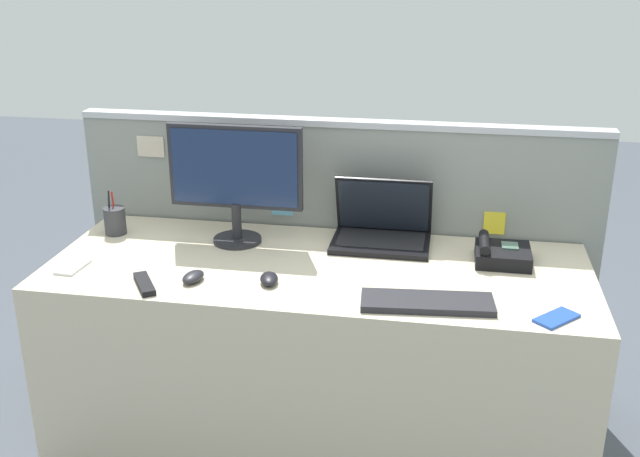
{
  "coord_description": "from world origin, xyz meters",
  "views": [
    {
      "loc": [
        0.44,
        -2.4,
        1.77
      ],
      "look_at": [
        0.0,
        0.05,
        0.83
      ],
      "focal_mm": 42.43,
      "sensor_mm": 36.0,
      "label": 1
    }
  ],
  "objects_px": {
    "desk_phone": "(501,254)",
    "computer_mouse_right_hand": "(193,277)",
    "keyboard_main": "(427,302)",
    "computer_mouse_left_hand": "(269,279)",
    "pen_cup": "(115,221)",
    "desktop_monitor": "(235,175)",
    "laptop": "(382,227)",
    "cell_phone_white_slab": "(73,267)",
    "tv_remote": "(144,284)",
    "cell_phone_blue_case": "(557,318)"
  },
  "relations": [
    {
      "from": "tv_remote",
      "to": "cell_phone_white_slab",
      "type": "bearing_deg",
      "value": 128.79
    },
    {
      "from": "computer_mouse_left_hand",
      "to": "computer_mouse_right_hand",
      "type": "bearing_deg",
      "value": 172.57
    },
    {
      "from": "desk_phone",
      "to": "computer_mouse_left_hand",
      "type": "height_order",
      "value": "desk_phone"
    },
    {
      "from": "pen_cup",
      "to": "tv_remote",
      "type": "xyz_separation_m",
      "value": [
        0.3,
        -0.44,
        -0.04
      ]
    },
    {
      "from": "desktop_monitor",
      "to": "pen_cup",
      "type": "height_order",
      "value": "desktop_monitor"
    },
    {
      "from": "cell_phone_white_slab",
      "to": "keyboard_main",
      "type": "bearing_deg",
      "value": 0.39
    },
    {
      "from": "cell_phone_blue_case",
      "to": "cell_phone_white_slab",
      "type": "distance_m",
      "value": 1.62
    },
    {
      "from": "desk_phone",
      "to": "computer_mouse_left_hand",
      "type": "relative_size",
      "value": 1.92
    },
    {
      "from": "cell_phone_white_slab",
      "to": "cell_phone_blue_case",
      "type": "bearing_deg",
      "value": 0.35
    },
    {
      "from": "computer_mouse_right_hand",
      "to": "cell_phone_blue_case",
      "type": "height_order",
      "value": "computer_mouse_right_hand"
    },
    {
      "from": "computer_mouse_right_hand",
      "to": "pen_cup",
      "type": "xyz_separation_m",
      "value": [
        -0.44,
        0.37,
        0.04
      ]
    },
    {
      "from": "keyboard_main",
      "to": "computer_mouse_left_hand",
      "type": "height_order",
      "value": "computer_mouse_left_hand"
    },
    {
      "from": "computer_mouse_left_hand",
      "to": "cell_phone_white_slab",
      "type": "bearing_deg",
      "value": 165.82
    },
    {
      "from": "computer_mouse_left_hand",
      "to": "pen_cup",
      "type": "xyz_separation_m",
      "value": [
        -0.7,
        0.34,
        0.04
      ]
    },
    {
      "from": "keyboard_main",
      "to": "cell_phone_blue_case",
      "type": "relative_size",
      "value": 2.87
    },
    {
      "from": "computer_mouse_right_hand",
      "to": "cell_phone_blue_case",
      "type": "distance_m",
      "value": 1.17
    },
    {
      "from": "computer_mouse_right_hand",
      "to": "pen_cup",
      "type": "relative_size",
      "value": 0.57
    },
    {
      "from": "keyboard_main",
      "to": "cell_phone_white_slab",
      "type": "height_order",
      "value": "keyboard_main"
    },
    {
      "from": "computer_mouse_right_hand",
      "to": "pen_cup",
      "type": "height_order",
      "value": "pen_cup"
    },
    {
      "from": "desktop_monitor",
      "to": "cell_phone_white_slab",
      "type": "distance_m",
      "value": 0.66
    },
    {
      "from": "desktop_monitor",
      "to": "tv_remote",
      "type": "relative_size",
      "value": 2.96
    },
    {
      "from": "pen_cup",
      "to": "desktop_monitor",
      "type": "bearing_deg",
      "value": 0.94
    },
    {
      "from": "desktop_monitor",
      "to": "computer_mouse_right_hand",
      "type": "relative_size",
      "value": 5.03
    },
    {
      "from": "keyboard_main",
      "to": "pen_cup",
      "type": "height_order",
      "value": "pen_cup"
    },
    {
      "from": "desktop_monitor",
      "to": "pen_cup",
      "type": "relative_size",
      "value": 2.89
    },
    {
      "from": "computer_mouse_left_hand",
      "to": "cell_phone_blue_case",
      "type": "xyz_separation_m",
      "value": [
        0.91,
        -0.1,
        -0.01
      ]
    },
    {
      "from": "desktop_monitor",
      "to": "computer_mouse_left_hand",
      "type": "bearing_deg",
      "value": -59.42
    },
    {
      "from": "desk_phone",
      "to": "cell_phone_blue_case",
      "type": "distance_m",
      "value": 0.45
    },
    {
      "from": "cell_phone_white_slab",
      "to": "tv_remote",
      "type": "height_order",
      "value": "tv_remote"
    },
    {
      "from": "desktop_monitor",
      "to": "tv_remote",
      "type": "bearing_deg",
      "value": -112.99
    },
    {
      "from": "cell_phone_white_slab",
      "to": "desktop_monitor",
      "type": "bearing_deg",
      "value": 39.04
    },
    {
      "from": "tv_remote",
      "to": "computer_mouse_left_hand",
      "type": "bearing_deg",
      "value": -18.98
    },
    {
      "from": "computer_mouse_left_hand",
      "to": "desktop_monitor",
      "type": "bearing_deg",
      "value": 106.56
    },
    {
      "from": "computer_mouse_right_hand",
      "to": "pen_cup",
      "type": "distance_m",
      "value": 0.58
    },
    {
      "from": "desk_phone",
      "to": "laptop",
      "type": "bearing_deg",
      "value": 165.2
    },
    {
      "from": "laptop",
      "to": "computer_mouse_right_hand",
      "type": "distance_m",
      "value": 0.75
    },
    {
      "from": "keyboard_main",
      "to": "cell_phone_blue_case",
      "type": "bearing_deg",
      "value": -9.08
    },
    {
      "from": "desk_phone",
      "to": "keyboard_main",
      "type": "height_order",
      "value": "desk_phone"
    },
    {
      "from": "desk_phone",
      "to": "keyboard_main",
      "type": "bearing_deg",
      "value": -121.36
    },
    {
      "from": "desktop_monitor",
      "to": "computer_mouse_left_hand",
      "type": "relative_size",
      "value": 5.03
    },
    {
      "from": "pen_cup",
      "to": "keyboard_main",
      "type": "bearing_deg",
      "value": -18.84
    },
    {
      "from": "desk_phone",
      "to": "computer_mouse_right_hand",
      "type": "height_order",
      "value": "desk_phone"
    },
    {
      "from": "desk_phone",
      "to": "cell_phone_white_slab",
      "type": "relative_size",
      "value": 1.39
    },
    {
      "from": "computer_mouse_left_hand",
      "to": "tv_remote",
      "type": "height_order",
      "value": "computer_mouse_left_hand"
    },
    {
      "from": "keyboard_main",
      "to": "desktop_monitor",
      "type": "bearing_deg",
      "value": 144.56
    },
    {
      "from": "laptop",
      "to": "pen_cup",
      "type": "distance_m",
      "value": 1.03
    },
    {
      "from": "computer_mouse_right_hand",
      "to": "computer_mouse_left_hand",
      "type": "height_order",
      "value": "same"
    },
    {
      "from": "desk_phone",
      "to": "pen_cup",
      "type": "distance_m",
      "value": 1.47
    },
    {
      "from": "desktop_monitor",
      "to": "laptop",
      "type": "xyz_separation_m",
      "value": [
        0.54,
        0.08,
        -0.2
      ]
    },
    {
      "from": "keyboard_main",
      "to": "pen_cup",
      "type": "relative_size",
      "value": 2.38
    }
  ]
}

